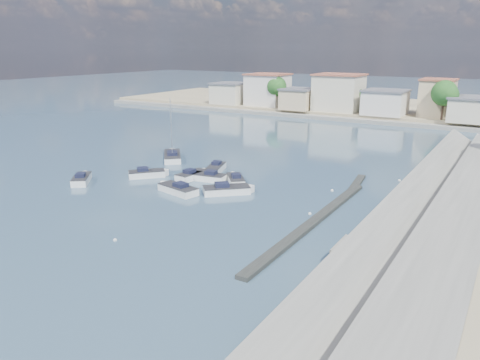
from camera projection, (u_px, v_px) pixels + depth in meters
The scene contains 17 objects.
ground at pixel (347, 153), 71.16m from camera, with size 400.00×400.00×0.00m, color #2E4A5D.
seawall_walkway at pixel (455, 228), 39.48m from camera, with size 5.00×90.00×1.80m, color slate.
breakwater at pixel (324, 213), 45.21m from camera, with size 2.00×31.02×0.35m.
far_shore_land at pixel (418, 111), 113.73m from camera, with size 160.00×40.00×1.40m, color gray.
far_shore_quay at pixel (397, 123), 96.55m from camera, with size 160.00×2.50×0.80m, color slate.
far_town at pixel (460, 102), 94.83m from camera, with size 113.01×12.80×8.35m.
shore_trees at pixel (441, 99), 88.42m from camera, with size 74.56×38.32×7.92m.
motorboat_a at pixel (82, 179), 55.96m from camera, with size 4.09×4.48×1.48m.
motorboat_b at pixel (149, 174), 58.20m from camera, with size 4.29×4.45×1.48m.
motorboat_c at pixel (177, 189), 51.94m from camera, with size 5.63×2.95×1.48m.
motorboat_d at pixel (206, 177), 56.71m from camera, with size 5.08×2.55×1.48m.
motorboat_e at pixel (193, 175), 57.62m from camera, with size 2.14×5.00×1.48m.
motorboat_f at pixel (235, 180), 55.68m from camera, with size 3.92×4.20×1.48m.
motorboat_g at pixel (215, 169), 60.54m from camera, with size 3.10×5.09×1.48m.
motorboat_h at pixel (229, 190), 51.59m from camera, with size 5.11×4.91×1.48m.
sailboat at pixel (172, 156), 67.68m from camera, with size 6.11×6.66×9.00m.
mooring_buoys at pixel (325, 211), 46.09m from camera, with size 18.96×31.27×0.32m.
Camera 1 is at (22.06, -27.96, 15.58)m, focal length 35.00 mm.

